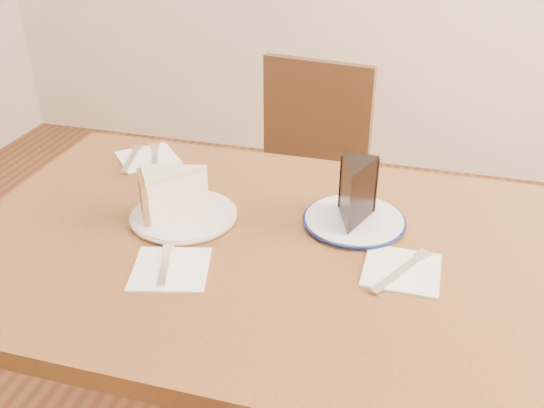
{
  "coord_description": "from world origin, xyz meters",
  "views": [
    {
      "loc": [
        0.29,
        -0.95,
        1.4
      ],
      "look_at": [
        0.01,
        0.06,
        0.8
      ],
      "focal_mm": 40.0,
      "sensor_mm": 36.0,
      "label": 1
    }
  ],
  "objects_px": {
    "plate_navy": "(354,221)",
    "carrot_cake": "(177,193)",
    "chocolate_cake": "(354,197)",
    "plate_cream": "(184,215)",
    "chair_far": "(300,189)",
    "table": "(260,282)"
  },
  "relations": [
    {
      "from": "chair_far",
      "to": "carrot_cake",
      "type": "relative_size",
      "value": 6.71
    },
    {
      "from": "plate_navy",
      "to": "chocolate_cake",
      "type": "xyz_separation_m",
      "value": [
        -0.0,
        -0.01,
        0.06
      ]
    },
    {
      "from": "chair_far",
      "to": "chocolate_cake",
      "type": "height_order",
      "value": "chocolate_cake"
    },
    {
      "from": "table",
      "to": "plate_cream",
      "type": "relative_size",
      "value": 5.66
    },
    {
      "from": "table",
      "to": "plate_navy",
      "type": "height_order",
      "value": "plate_navy"
    },
    {
      "from": "table",
      "to": "plate_cream",
      "type": "height_order",
      "value": "plate_cream"
    },
    {
      "from": "table",
      "to": "chocolate_cake",
      "type": "relative_size",
      "value": 10.34
    },
    {
      "from": "chair_far",
      "to": "plate_cream",
      "type": "height_order",
      "value": "chair_far"
    },
    {
      "from": "chocolate_cake",
      "to": "carrot_cake",
      "type": "bearing_deg",
      "value": 8.9
    },
    {
      "from": "plate_navy",
      "to": "carrot_cake",
      "type": "distance_m",
      "value": 0.37
    },
    {
      "from": "chair_far",
      "to": "carrot_cake",
      "type": "height_order",
      "value": "chair_far"
    },
    {
      "from": "carrot_cake",
      "to": "chair_far",
      "type": "bearing_deg",
      "value": 138.83
    },
    {
      "from": "chair_far",
      "to": "chocolate_cake",
      "type": "distance_m",
      "value": 0.75
    },
    {
      "from": "plate_cream",
      "to": "chocolate_cake",
      "type": "xyz_separation_m",
      "value": [
        0.34,
        0.06,
        0.06
      ]
    },
    {
      "from": "chair_far",
      "to": "carrot_cake",
      "type": "bearing_deg",
      "value": 88.75
    },
    {
      "from": "carrot_cake",
      "to": "chocolate_cake",
      "type": "height_order",
      "value": "chocolate_cake"
    },
    {
      "from": "chair_far",
      "to": "plate_cream",
      "type": "bearing_deg",
      "value": 89.96
    },
    {
      "from": "plate_navy",
      "to": "chocolate_cake",
      "type": "distance_m",
      "value": 0.07
    },
    {
      "from": "chocolate_cake",
      "to": "table",
      "type": "bearing_deg",
      "value": 32.46
    },
    {
      "from": "table",
      "to": "carrot_cake",
      "type": "distance_m",
      "value": 0.25
    },
    {
      "from": "chair_far",
      "to": "chocolate_cake",
      "type": "relative_size",
      "value": 7.45
    },
    {
      "from": "table",
      "to": "plate_navy",
      "type": "relative_size",
      "value": 5.94
    }
  ]
}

